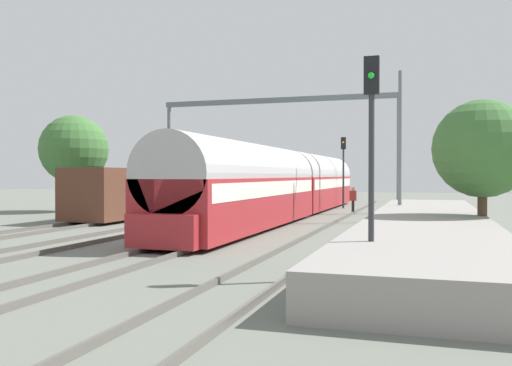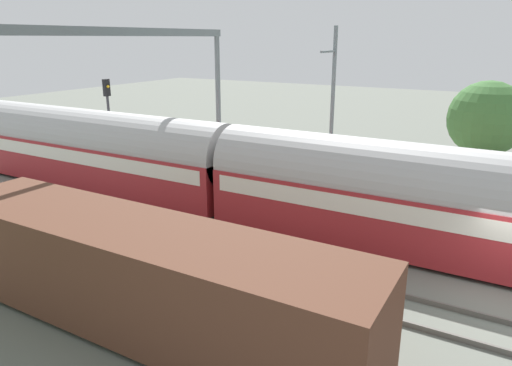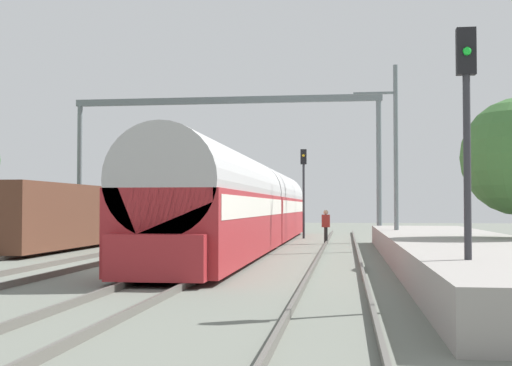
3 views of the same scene
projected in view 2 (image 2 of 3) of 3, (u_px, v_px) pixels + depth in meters
ground at (512, 302)px, 13.93m from camera, size 120.00×120.00×0.00m
track_west at (509, 337)px, 12.18m from camera, size 1.52×60.00×0.16m
platform at (477, 188)px, 23.08m from camera, size 4.40×28.00×0.90m
passenger_train at (230, 170)px, 20.38m from camera, size 2.93×32.85×3.82m
freight_car at (139, 275)px, 12.44m from camera, size 2.80×13.00×2.70m
person_crossing at (213, 164)px, 25.03m from camera, size 0.42×0.28×1.73m
railway_signal_far at (109, 115)px, 25.85m from camera, size 0.36×0.30×5.32m
catenary_gantry at (106, 76)px, 19.74m from camera, size 16.87×0.28×7.86m
catenary_pole_east_mid at (332, 105)px, 24.17m from camera, size 1.90×0.20×8.00m
tree_east_background at (486, 119)px, 23.95m from camera, size 3.81×3.81×5.42m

